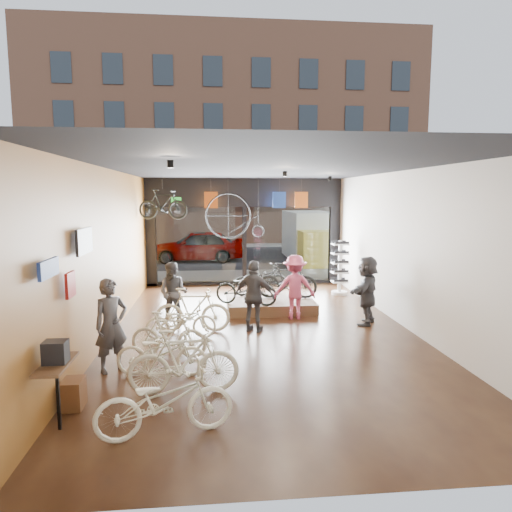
{
  "coord_description": "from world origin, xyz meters",
  "views": [
    {
      "loc": [
        -1.16,
        -10.38,
        3.18
      ],
      "look_at": [
        -0.02,
        1.4,
        1.62
      ],
      "focal_mm": 32.0,
      "sensor_mm": 36.0,
      "label": 1
    }
  ],
  "objects": [
    {
      "name": "ground_plane",
      "position": [
        0.0,
        0.0,
        -0.02
      ],
      "size": [
        7.0,
        12.0,
        0.04
      ],
      "primitive_type": "cube",
      "color": "black",
      "rests_on": "ground"
    },
    {
      "name": "ceiling",
      "position": [
        0.0,
        0.0,
        3.82
      ],
      "size": [
        7.0,
        12.0,
        0.04
      ],
      "primitive_type": "cube",
      "color": "black",
      "rests_on": "ground"
    },
    {
      "name": "wall_left",
      "position": [
        -3.52,
        0.0,
        1.9
      ],
      "size": [
        0.04,
        12.0,
        3.8
      ],
      "primitive_type": "cube",
      "color": "brown",
      "rests_on": "ground"
    },
    {
      "name": "wall_right",
      "position": [
        3.52,
        0.0,
        1.9
      ],
      "size": [
        0.04,
        12.0,
        3.8
      ],
      "primitive_type": "cube",
      "color": "beige",
      "rests_on": "ground"
    },
    {
      "name": "wall_back",
      "position": [
        0.0,
        -6.02,
        1.9
      ],
      "size": [
        7.0,
        0.04,
        3.8
      ],
      "primitive_type": "cube",
      "color": "beige",
      "rests_on": "ground"
    },
    {
      "name": "storefront",
      "position": [
        0.0,
        6.0,
        1.9
      ],
      "size": [
        7.0,
        0.26,
        3.8
      ],
      "primitive_type": null,
      "color": "black",
      "rests_on": "ground"
    },
    {
      "name": "exit_sign",
      "position": [
        -2.4,
        5.88,
        3.05
      ],
      "size": [
        0.35,
        0.06,
        0.18
      ],
      "primitive_type": "cube",
      "color": "#198C26",
      "rests_on": "storefront"
    },
    {
      "name": "street_road",
      "position": [
        0.0,
        15.0,
        -0.01
      ],
      "size": [
        30.0,
        18.0,
        0.02
      ],
      "primitive_type": "cube",
      "color": "black",
      "rests_on": "ground"
    },
    {
      "name": "sidewalk_near",
      "position": [
        0.0,
        7.2,
        0.06
      ],
      "size": [
        30.0,
        2.4,
        0.12
      ],
      "primitive_type": "cube",
      "color": "slate",
      "rests_on": "ground"
    },
    {
      "name": "sidewalk_far",
      "position": [
        0.0,
        19.0,
        0.06
      ],
      "size": [
        30.0,
        2.0,
        0.12
      ],
      "primitive_type": "cube",
      "color": "slate",
      "rests_on": "ground"
    },
    {
      "name": "opposite_building",
      "position": [
        0.0,
        21.5,
        7.0
      ],
      "size": [
        26.0,
        5.0,
        14.0
      ],
      "primitive_type": "cube",
      "color": "brown",
      "rests_on": "ground"
    },
    {
      "name": "street_car",
      "position": [
        -1.89,
        12.0,
        0.77
      ],
      "size": [
        4.5,
        1.81,
        1.53
      ],
      "primitive_type": "imported",
      "rotation": [
        0.0,
        0.0,
        -1.57
      ],
      "color": "gray",
      "rests_on": "street_road"
    },
    {
      "name": "box_truck",
      "position": [
        3.65,
        11.0,
        1.21
      ],
      "size": [
        2.04,
        6.13,
        2.41
      ],
      "primitive_type": null,
      "color": "silver",
      "rests_on": "street_road"
    },
    {
      "name": "floor_bike_0",
      "position": [
        -1.82,
        -4.56,
        0.48
      ],
      "size": [
        1.92,
        1.0,
        0.96
      ],
      "primitive_type": "imported",
      "rotation": [
        0.0,
        0.0,
        1.78
      ],
      "color": "silver",
      "rests_on": "ground_plane"
    },
    {
      "name": "floor_bike_1",
      "position": [
        -1.65,
        -3.25,
        0.54
      ],
      "size": [
        1.81,
        0.59,
        1.08
      ],
      "primitive_type": "imported",
      "rotation": [
        0.0,
        0.0,
        1.62
      ],
      "color": "silver",
      "rests_on": "ground_plane"
    },
    {
      "name": "floor_bike_2",
      "position": [
        -2.08,
        -2.46,
        0.42
      ],
      "size": [
        1.67,
        0.73,
        0.85
      ],
      "primitive_type": "imported",
      "rotation": [
        0.0,
        0.0,
        1.47
      ],
      "color": "silver",
      "rests_on": "ground_plane"
    },
    {
      "name": "floor_bike_3",
      "position": [
        -2.05,
        -1.52,
        0.46
      ],
      "size": [
        1.59,
        0.76,
        0.92
      ],
      "primitive_type": "imported",
      "rotation": [
        0.0,
        0.0,
        1.35
      ],
      "color": "silver",
      "rests_on": "ground_plane"
    },
    {
      "name": "floor_bike_4",
      "position": [
        -1.88,
        -0.35,
        0.41
      ],
      "size": [
        1.59,
        0.61,
        0.82
      ],
      "primitive_type": "imported",
      "rotation": [
        0.0,
        0.0,
        1.61
      ],
      "color": "silver",
      "rests_on": "ground_plane"
    },
    {
      "name": "floor_bike_5",
      "position": [
        -1.64,
        0.15,
        0.53
      ],
      "size": [
        1.79,
        0.62,
        1.06
      ],
      "primitive_type": "imported",
      "rotation": [
        0.0,
        0.0,
        1.5
      ],
      "color": "silver",
      "rests_on": "ground_plane"
    },
    {
      "name": "display_platform",
      "position": [
        0.45,
        2.11,
        0.15
      ],
      "size": [
        2.4,
        1.8,
        0.3
      ],
      "primitive_type": "cube",
      "color": "#4E301F",
      "rests_on": "ground_plane"
    },
    {
      "name": "display_bike_left",
      "position": [
        -0.28,
        1.49,
        0.74
      ],
      "size": [
        1.78,
        1.15,
        0.89
      ],
      "primitive_type": "imported",
      "rotation": [
        0.0,
        0.0,
        1.21
      ],
      "color": "black",
      "rests_on": "display_platform"
    },
    {
      "name": "display_bike_mid",
      "position": [
        0.94,
        2.17,
        0.81
      ],
      "size": [
        1.74,
        0.72,
        1.01
      ],
      "primitive_type": "imported",
      "rotation": [
        0.0,
        0.0,
        1.42
      ],
      "color": "black",
      "rests_on": "display_platform"
    },
    {
      "name": "display_bike_right",
      "position": [
        0.22,
        2.75,
        0.74
      ],
      "size": [
        1.79,
        1.02,
        0.89
      ],
      "primitive_type": "imported",
      "rotation": [
        0.0,
        0.0,
        1.84
      ],
      "color": "black",
      "rests_on": "display_platform"
    },
    {
      "name": "customer_0",
      "position": [
        -3.0,
        -2.16,
        0.86
      ],
      "size": [
        0.75,
        0.7,
        1.72
      ],
      "primitive_type": "imported",
      "rotation": [
        0.0,
        0.0,
        0.63
      ],
      "color": "#3F3F44",
      "rests_on": "ground_plane"
    },
    {
      "name": "customer_1",
      "position": [
        -2.14,
        0.92,
        0.78
      ],
      "size": [
        0.88,
        0.76,
        1.56
      ],
      "primitive_type": "imported",
      "rotation": [
        0.0,
        0.0,
        -0.25
      ],
      "color": "#3F3F44",
      "rests_on": "ground_plane"
    },
    {
      "name": "customer_2",
      "position": [
        -0.19,
        0.06,
        0.85
      ],
      "size": [
        1.07,
        0.8,
        1.69
      ],
      "primitive_type": "imported",
      "rotation": [
        0.0,
        0.0,
        2.69
      ],
      "color": "#3F3F44",
      "rests_on": "ground_plane"
    },
    {
      "name": "customer_3",
      "position": [
        0.96,
        1.08,
        0.84
      ],
      "size": [
        1.11,
        0.67,
        1.68
      ],
      "primitive_type": "imported",
      "rotation": [
        0.0,
        0.0,
        3.09
      ],
      "color": "#CC4C72",
      "rests_on": "ground_plane"
    },
    {
      "name": "customer_5",
      "position": [
        2.66,
        0.42,
        0.86
      ],
      "size": [
        1.27,
        1.62,
        1.72
      ],
      "primitive_type": "imported",
      "rotation": [
        0.0,
        0.0,
        4.16
      ],
      "color": "#3F3F44",
      "rests_on": "ground_plane"
    },
    {
      "name": "sunglasses_rack",
      "position": [
        2.95,
        3.88,
        0.88
      ],
      "size": [
        0.63,
        0.58,
        1.77
      ],
      "primitive_type": null,
      "rotation": [
        0.0,
        0.0,
        -0.35
      ],
      "color": "white",
      "rests_on": "ground_plane"
    },
    {
      "name": "wall_merch",
      "position": [
        -3.38,
        -3.5,
        1.3
      ],
      "size": [
        0.4,
        2.4,
        2.6
      ],
      "primitive_type": null,
      "color": "navy",
      "rests_on": "wall_left"
    },
    {
      "name": "penny_farthing",
      "position": [
        -0.33,
        4.42,
        2.5
      ],
      "size": [
        1.84,
        0.06,
        1.48
      ],
      "primitive_type": null,
      "color": "black",
      "rests_on": "ceiling"
    },
    {
      "name": "hung_bike",
      "position": [
        -2.69,
        4.2,
        2.93
      ],
      "size": [
        1.64,
        0.79,
        0.95
      ],
      "primitive_type": "imported",
      "rotation": [
        0.0,
        0.0,
        1.34
      ],
      "color": "black",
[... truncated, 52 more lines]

